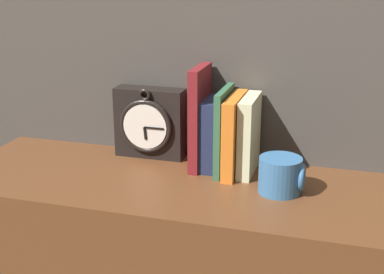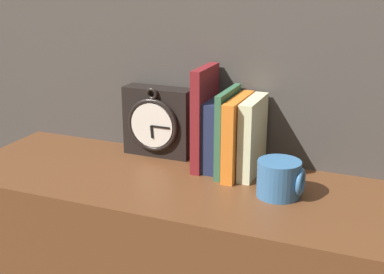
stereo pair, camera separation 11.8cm
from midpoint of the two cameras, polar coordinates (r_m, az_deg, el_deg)
The scene contains 7 objects.
clock at distance 1.36m, azimuth -1.23°, elevation 1.59°, with size 0.18×0.07×0.18m.
book_slot0_maroon at distance 1.28m, azimuth 4.01°, elevation 2.00°, with size 0.02×0.13×0.25m.
book_slot1_navy at distance 1.28m, azimuth 5.39°, elevation 0.24°, with size 0.04×0.12×0.17m.
book_slot2_green at distance 1.26m, azimuth 6.50°, elevation 0.57°, with size 0.02×0.15×0.20m.
book_slot3_orange at distance 1.25m, azimuth 7.60°, elevation 0.03°, with size 0.03×0.16×0.19m.
book_slot4_cream at distance 1.25m, azimuth 9.17°, elevation -0.06°, with size 0.03×0.14×0.18m.
mug at distance 1.16m, azimuth 12.25°, elevation -4.43°, with size 0.10×0.09×0.08m.
Camera 2 is at (0.43, -1.03, 1.27)m, focal length 50.00 mm.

